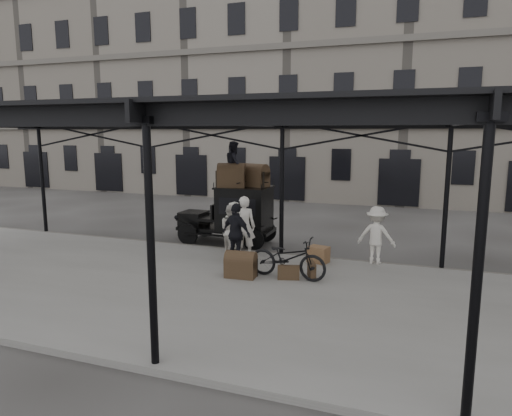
{
  "coord_description": "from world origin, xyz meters",
  "views": [
    {
      "loc": [
        4.19,
        -12.25,
        4.17
      ],
      "look_at": [
        -0.75,
        1.6,
        1.7
      ],
      "focal_mm": 32.0,
      "sensor_mm": 36.0,
      "label": 1
    }
  ],
  "objects": [
    {
      "name": "ground",
      "position": [
        0.0,
        0.0,
        0.0
      ],
      "size": [
        120.0,
        120.0,
        0.0
      ],
      "primitive_type": "plane",
      "color": "#383533",
      "rests_on": "ground"
    },
    {
      "name": "platform",
      "position": [
        0.0,
        -2.0,
        0.07
      ],
      "size": [
        28.0,
        8.0,
        0.15
      ],
      "primitive_type": "cube",
      "color": "slate",
      "rests_on": "ground"
    },
    {
      "name": "canopy",
      "position": [
        0.0,
        -1.72,
        4.6
      ],
      "size": [
        22.5,
        9.0,
        4.74
      ],
      "color": "black",
      "rests_on": "ground"
    },
    {
      "name": "building_frontage",
      "position": [
        0.0,
        18.0,
        7.0
      ],
      "size": [
        64.0,
        8.0,
        14.0
      ],
      "primitive_type": "cube",
      "color": "slate",
      "rests_on": "ground"
    },
    {
      "name": "taxi",
      "position": [
        -2.1,
        3.22,
        1.2
      ],
      "size": [
        3.65,
        1.55,
        2.18
      ],
      "color": "black",
      "rests_on": "ground"
    },
    {
      "name": "porter_left",
      "position": [
        -1.01,
        1.19,
        1.14
      ],
      "size": [
        0.81,
        0.61,
        1.99
      ],
      "primitive_type": "imported",
      "rotation": [
        0.0,
        0.0,
        3.34
      ],
      "color": "silver",
      "rests_on": "platform"
    },
    {
      "name": "porter_midleft",
      "position": [
        -1.49,
        1.24,
        0.99
      ],
      "size": [
        1.03,
        0.99,
        1.68
      ],
      "primitive_type": "imported",
      "rotation": [
        0.0,
        0.0,
        2.54
      ],
      "color": "beige",
      "rests_on": "platform"
    },
    {
      "name": "porter_centre",
      "position": [
        -1.62,
        1.8,
        0.99
      ],
      "size": [
        0.92,
        0.71,
        1.69
      ],
      "primitive_type": "imported",
      "rotation": [
        0.0,
        0.0,
        3.37
      ],
      "color": "silver",
      "rests_on": "platform"
    },
    {
      "name": "porter_official",
      "position": [
        -0.95,
        0.37,
        1.09
      ],
      "size": [
        1.19,
        0.83,
        1.88
      ],
      "primitive_type": "imported",
      "rotation": [
        0.0,
        0.0,
        2.77
      ],
      "color": "black",
      "rests_on": "platform"
    },
    {
      "name": "porter_right",
      "position": [
        3.09,
        1.8,
        1.04
      ],
      "size": [
        1.23,
        0.82,
        1.78
      ],
      "primitive_type": "imported",
      "rotation": [
        0.0,
        0.0,
        3.0
      ],
      "color": "silver",
      "rests_on": "platform"
    },
    {
      "name": "bicycle",
      "position": [
        0.91,
        -0.48,
        0.73
      ],
      "size": [
        2.28,
        0.96,
        1.17
      ],
      "primitive_type": "imported",
      "rotation": [
        0.0,
        0.0,
        1.49
      ],
      "color": "black",
      "rests_on": "platform"
    },
    {
      "name": "porter_roof",
      "position": [
        -2.13,
        3.12,
        3.0
      ],
      "size": [
        0.83,
        0.95,
        1.65
      ],
      "primitive_type": "imported",
      "rotation": [
        0.0,
        0.0,
        1.87
      ],
      "color": "black",
      "rests_on": "taxi"
    },
    {
      "name": "steamer_trunk_roof_near",
      "position": [
        -2.18,
        2.97,
        2.54
      ],
      "size": [
        1.11,
        0.83,
        0.72
      ],
      "primitive_type": null,
      "rotation": [
        0.0,
        0.0,
        0.25
      ],
      "color": "#453120",
      "rests_on": "taxi"
    },
    {
      "name": "steamer_trunk_roof_far",
      "position": [
        -1.43,
        3.42,
        2.53
      ],
      "size": [
        1.08,
        0.85,
        0.69
      ],
      "primitive_type": null,
      "rotation": [
        0.0,
        0.0,
        -0.32
      ],
      "color": "#453120",
      "rests_on": "taxi"
    },
    {
      "name": "steamer_trunk_platform",
      "position": [
        -0.34,
        -0.83,
        0.46
      ],
      "size": [
        0.88,
        0.58,
        0.62
      ],
      "primitive_type": null,
      "rotation": [
        0.0,
        0.0,
        0.07
      ],
      "color": "#453120",
      "rests_on": "platform"
    },
    {
      "name": "wicker_hamper",
      "position": [
        1.41,
        1.32,
        0.4
      ],
      "size": [
        0.69,
        0.59,
        0.5
      ],
      "primitive_type": "cube",
      "rotation": [
        0.0,
        0.0,
        -0.25
      ],
      "color": "olive",
      "rests_on": "platform"
    },
    {
      "name": "suitcase_upright",
      "position": [
        1.55,
        -0.26,
        0.38
      ],
      "size": [
        0.37,
        0.61,
        0.45
      ],
      "primitive_type": "cube",
      "rotation": [
        0.0,
        0.0,
        0.4
      ],
      "color": "#453120",
      "rests_on": "platform"
    },
    {
      "name": "suitcase_flat",
      "position": [
        0.98,
        -0.61,
        0.35
      ],
      "size": [
        0.62,
        0.32,
        0.4
      ],
      "primitive_type": "cube",
      "rotation": [
        0.0,
        0.0,
        0.29
      ],
      "color": "#453120",
      "rests_on": "platform"
    }
  ]
}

